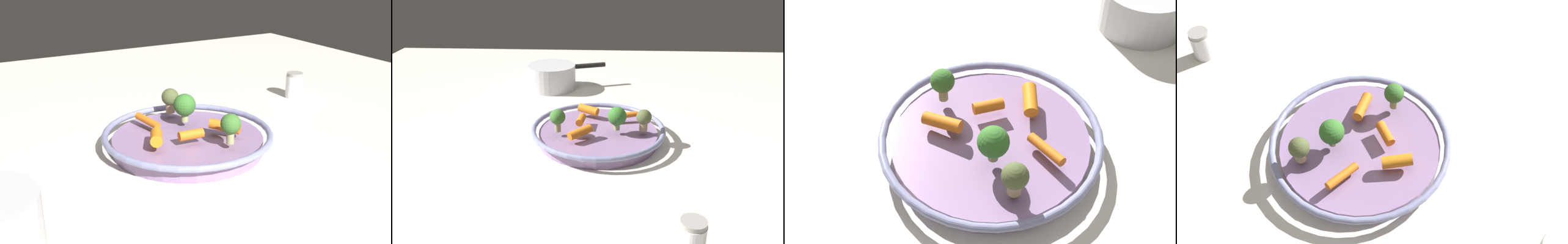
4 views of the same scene
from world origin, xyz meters
TOP-DOWN VIEW (x-y plane):
  - ground_plane at (0.00, 0.00)m, footprint 1.87×1.87m
  - serving_bowl at (0.00, 0.00)m, footprint 0.33×0.33m
  - baby_carrot_back at (-0.05, 0.07)m, footprint 0.03×0.07m
  - baby_carrot_center at (0.06, -0.04)m, footprint 0.05×0.06m
  - baby_carrot_near_rim at (-0.08, -0.03)m, footprint 0.04×0.06m
  - baby_carrot_right at (-0.02, -0.04)m, footprint 0.05×0.02m
  - broccoli_floret_large at (0.02, 0.11)m, footprint 0.04×0.04m
  - broccoli_floret_small at (0.04, -0.09)m, footprint 0.04×0.04m
  - broccoli_floret_mid at (0.02, 0.04)m, footprint 0.04×0.04m
  - salt_shaker at (0.40, 0.16)m, footprint 0.04×0.04m
  - saucepan at (-0.39, -0.16)m, footprint 0.16×0.26m

SIDE VIEW (x-z plane):
  - ground_plane at x=0.00m, z-range 0.00..0.00m
  - serving_bowl at x=0.00m, z-range 0.00..0.04m
  - salt_shaker at x=0.40m, z-range 0.00..0.07m
  - saucepan at x=-0.39m, z-range 0.00..0.08m
  - baby_carrot_back at x=-0.05m, z-range 0.04..0.06m
  - baby_carrot_right at x=-0.02m, z-range 0.04..0.06m
  - baby_carrot_center at x=0.06m, z-range 0.04..0.06m
  - baby_carrot_near_rim at x=-0.08m, z-range 0.04..0.06m
  - broccoli_floret_large at x=0.02m, z-range 0.04..0.10m
  - broccoli_floret_mid at x=0.02m, z-range 0.04..0.10m
  - broccoli_floret_small at x=0.04m, z-range 0.05..0.10m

